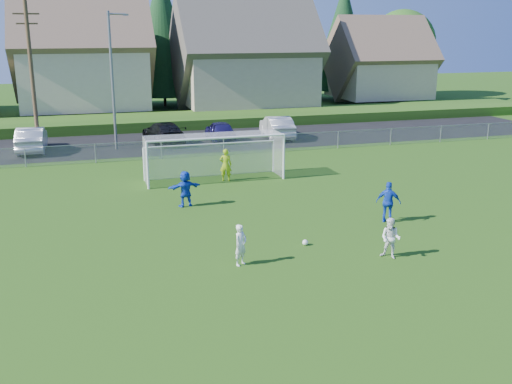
% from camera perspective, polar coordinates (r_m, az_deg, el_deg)
% --- Properties ---
extents(ground, '(160.00, 160.00, 0.00)m').
position_cam_1_polar(ground, '(18.21, 7.34, -10.74)').
color(ground, '#193D0C').
rests_on(ground, ground).
extents(asphalt_lot, '(60.00, 60.00, 0.00)m').
position_cam_1_polar(asphalt_lot, '(43.65, -7.36, 4.77)').
color(asphalt_lot, black).
rests_on(asphalt_lot, ground).
extents(grass_embankment, '(70.00, 6.00, 0.80)m').
position_cam_1_polar(grass_embankment, '(50.90, -8.77, 6.69)').
color(grass_embankment, '#1E420F').
rests_on(grass_embankment, ground).
extents(soccer_ball, '(0.22, 0.22, 0.22)m').
position_cam_1_polar(soccer_ball, '(22.83, 4.71, -4.81)').
color(soccer_ball, white).
rests_on(soccer_ball, ground).
extents(player_white_a, '(0.64, 0.60, 1.47)m').
position_cam_1_polar(player_white_a, '(20.73, -1.47, -5.06)').
color(player_white_a, white).
rests_on(player_white_a, ground).
extents(player_white_b, '(0.90, 0.91, 1.49)m').
position_cam_1_polar(player_white_b, '(21.86, 12.70, -4.32)').
color(player_white_b, white).
rests_on(player_white_b, ground).
extents(player_blue_a, '(1.09, 0.93, 1.75)m').
position_cam_1_polar(player_blue_a, '(25.80, 12.50, -0.95)').
color(player_blue_a, blue).
rests_on(player_blue_a, ground).
extents(player_blue_b, '(1.62, 0.76, 1.68)m').
position_cam_1_polar(player_blue_b, '(27.61, -6.75, 0.32)').
color(player_blue_b, blue).
rests_on(player_blue_b, ground).
extents(goalkeeper, '(0.73, 0.59, 1.75)m').
position_cam_1_polar(goalkeeper, '(32.05, -2.91, 2.60)').
color(goalkeeper, '#B2D819').
rests_on(goalkeeper, ground).
extents(car_b, '(1.81, 4.99, 1.64)m').
position_cam_1_polar(car_b, '(42.47, -20.60, 4.73)').
color(car_b, silver).
rests_on(car_b, ground).
extents(car_d, '(2.79, 5.40, 1.50)m').
position_cam_1_polar(car_d, '(43.26, -8.80, 5.62)').
color(car_d, black).
rests_on(car_d, ground).
extents(car_e, '(1.78, 4.22, 1.42)m').
position_cam_1_polar(car_e, '(43.89, -3.44, 5.87)').
color(car_e, '#1B164F').
rests_on(car_e, ground).
extents(car_f, '(2.18, 5.09, 1.63)m').
position_cam_1_polar(car_f, '(44.82, 2.01, 6.22)').
color(car_f, '#B8B8B8').
rests_on(car_f, ground).
extents(soccer_goal, '(7.42, 1.90, 2.50)m').
position_cam_1_polar(soccer_goal, '(32.30, -4.09, 4.04)').
color(soccer_goal, white).
rests_on(soccer_goal, ground).
extents(chainlink_fence, '(52.06, 0.06, 1.20)m').
position_cam_1_polar(chainlink_fence, '(38.21, -6.02, 4.24)').
color(chainlink_fence, gray).
rests_on(chainlink_fence, ground).
extents(streetlight, '(1.38, 0.18, 9.00)m').
position_cam_1_polar(streetlight, '(41.06, -13.47, 10.63)').
color(streetlight, slate).
rests_on(streetlight, ground).
extents(utility_pole, '(1.60, 0.26, 10.00)m').
position_cam_1_polar(utility_pole, '(42.05, -20.58, 10.60)').
color(utility_pole, '#473321').
rests_on(utility_pole, ground).
extents(houses_row, '(53.90, 11.45, 13.27)m').
position_cam_1_polar(houses_row, '(58.01, -8.14, 14.64)').
color(houses_row, tan).
rests_on(houses_row, ground).
extents(tree_row, '(65.98, 12.36, 13.80)m').
position_cam_1_polar(tree_row, '(64.10, -9.86, 14.26)').
color(tree_row, '#382616').
rests_on(tree_row, ground).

